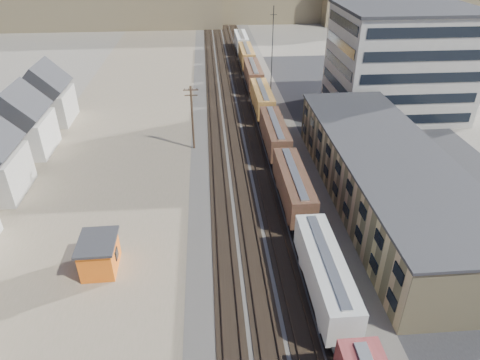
{
  "coord_description": "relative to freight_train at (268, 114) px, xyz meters",
  "views": [
    {
      "loc": [
        -6.18,
        -18.15,
        29.79
      ],
      "look_at": [
        -2.57,
        26.73,
        3.0
      ],
      "focal_mm": 32.0,
      "sensor_mm": 36.0,
      "label": 1
    }
  ],
  "objects": [
    {
      "name": "maintenance_shed",
      "position": [
        -21.28,
        -32.53,
        -1.01
      ],
      "size": [
        3.77,
        4.83,
        3.49
      ],
      "color": "orange",
      "rests_on": "ground"
    },
    {
      "name": "utility_pole_north",
      "position": [
        -12.3,
        -6.03,
        2.5
      ],
      "size": [
        2.2,
        0.32,
        10.0
      ],
      "color": "#382619",
      "rests_on": "ground"
    },
    {
      "name": "radio_mast",
      "position": [
        2.2,
        11.97,
        6.33
      ],
      "size": [
        1.2,
        0.16,
        18.0
      ],
      "color": "black",
      "rests_on": "ground"
    },
    {
      "name": "asphalt_lot",
      "position": [
        18.2,
        -13.03,
        -2.77
      ],
      "size": [
        26.0,
        120.0,
        0.04
      ],
      "primitive_type": "cube",
      "color": "#232326",
      "rests_on": "ground"
    },
    {
      "name": "dirt_yard",
      "position": [
        -23.8,
        -8.03,
        -2.78
      ],
      "size": [
        24.0,
        180.0,
        0.03
      ],
      "primitive_type": "cube",
      "color": "#756C50",
      "rests_on": "ground"
    },
    {
      "name": "parked_car_blue",
      "position": [
        19.17,
        8.79,
        -2.04
      ],
      "size": [
        5.46,
        5.74,
        1.51
      ],
      "primitive_type": "imported",
      "rotation": [
        0.0,
        0.0,
        0.72
      ],
      "color": "navy",
      "rests_on": "ground"
    },
    {
      "name": "ballast_bed",
      "position": [
        -3.8,
        1.97,
        -2.76
      ],
      "size": [
        18.0,
        200.0,
        0.06
      ],
      "primitive_type": "cube",
      "color": "#4C4742",
      "rests_on": "ground"
    },
    {
      "name": "freight_train",
      "position": [
        0.0,
        0.0,
        0.0
      ],
      "size": [
        3.0,
        119.74,
        4.46
      ],
      "color": "black",
      "rests_on": "ground"
    },
    {
      "name": "warehouse",
      "position": [
        11.18,
        -23.03,
        0.86
      ],
      "size": [
        12.4,
        40.4,
        7.25
      ],
      "color": "tan",
      "rests_on": "ground"
    },
    {
      "name": "office_tower",
      "position": [
        24.15,
        6.92,
        6.47
      ],
      "size": [
        22.6,
        18.6,
        18.45
      ],
      "color": "#9E998E",
      "rests_on": "ground"
    },
    {
      "name": "parked_car_far",
      "position": [
        24.21,
        -0.95,
        -2.0
      ],
      "size": [
        2.49,
        4.88,
        1.59
      ],
      "primitive_type": "imported",
      "rotation": [
        0.0,
        0.0,
        0.14
      ],
      "color": "white",
      "rests_on": "ground"
    },
    {
      "name": "rail_tracks",
      "position": [
        -4.35,
        1.97,
        -2.68
      ],
      "size": [
        11.4,
        200.0,
        0.24
      ],
      "color": "black",
      "rests_on": "ground"
    }
  ]
}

